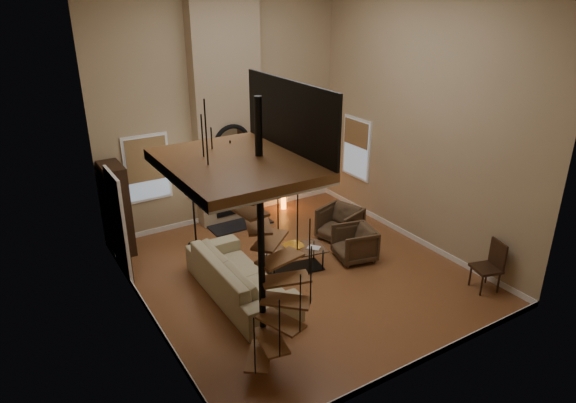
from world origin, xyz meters
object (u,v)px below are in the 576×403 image
sofa (239,276)px  accent_lamp (283,200)px  armchair_near (342,223)px  armchair_far (358,243)px  floor_lamp (192,186)px  side_chair (491,264)px  hutch (117,210)px  coffee_table (295,257)px

sofa → accent_lamp: 4.04m
armchair_near → accent_lamp: size_ratio=1.82×
armchair_far → floor_lamp: bearing=-118.1°
accent_lamp → side_chair: size_ratio=0.47×
hutch → accent_lamp: hutch is taller
hutch → accent_lamp: (4.14, 0.05, -0.70)m
accent_lamp → floor_lamp: bearing=-165.4°
hutch → floor_lamp: 1.66m
hutch → armchair_near: (4.44, -2.00, -0.60)m
hutch → sofa: size_ratio=0.73×
armchair_near → armchair_far: size_ratio=1.08×
floor_lamp → side_chair: 6.13m
floor_lamp → side_chair: bearing=-48.4°
armchair_near → accent_lamp: bearing=170.6°
floor_lamp → coffee_table: bearing=-57.8°
armchair_near → coffee_table: bearing=-85.7°
coffee_table → armchair_near: bearing=22.2°
coffee_table → side_chair: bearing=-42.2°
armchair_near → coffee_table: 1.84m
sofa → floor_lamp: 2.48m
floor_lamp → side_chair: size_ratio=1.76×
accent_lamp → side_chair: (1.35, -5.23, 0.28)m
floor_lamp → side_chair: (4.03, -4.53, -0.89)m
armchair_far → floor_lamp: (-2.66, 2.32, 1.06)m
sofa → coffee_table: size_ratio=2.07×
accent_lamp → armchair_far: bearing=-90.4°
sofa → coffee_table: (1.34, 0.22, -0.11)m
accent_lamp → side_chair: 5.41m
floor_lamp → hutch: bearing=155.8°
coffee_table → accent_lamp: accent_lamp is taller
side_chair → floor_lamp: bearing=131.6°
side_chair → accent_lamp: bearing=104.5°
floor_lamp → accent_lamp: size_ratio=3.73×
sofa → armchair_far: size_ratio=3.48×
hutch → armchair_far: (4.12, -2.98, -0.60)m
sofa → armchair_near: sofa is taller
hutch → sofa: bearing=-64.4°
hutch → sofa: 3.28m
coffee_table → sofa: bearing=-170.7°
sofa → floor_lamp: (0.06, 2.26, 1.02)m
armchair_near → side_chair: 3.35m
hutch → sofa: hutch is taller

